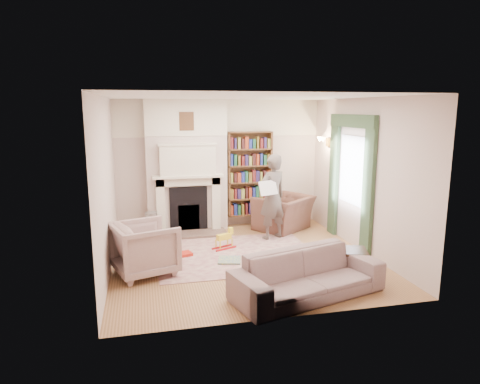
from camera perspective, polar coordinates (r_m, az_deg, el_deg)
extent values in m
plane|color=brown|center=(7.67, 0.43, -8.82)|extent=(4.50, 4.50, 0.00)
plane|color=white|center=(7.21, 0.46, 12.60)|extent=(4.50, 4.50, 0.00)
plane|color=beige|center=(9.49, -2.72, 3.75)|extent=(4.50, 0.00, 4.50)
plane|color=beige|center=(5.19, 6.22, -2.47)|extent=(4.50, 0.00, 4.50)
plane|color=beige|center=(7.14, -17.42, 0.81)|extent=(0.00, 4.50, 4.50)
plane|color=beige|center=(8.12, 16.08, 2.09)|extent=(0.00, 4.50, 4.50)
cube|color=beige|center=(9.21, -7.13, 3.46)|extent=(1.70, 0.35, 2.80)
cube|color=silver|center=(8.96, -6.91, 2.08)|extent=(1.47, 0.24, 0.05)
cube|color=black|center=(9.18, -6.87, -2.27)|extent=(0.80, 0.06, 0.96)
cube|color=silver|center=(8.93, -6.97, 4.22)|extent=(1.15, 0.18, 0.62)
cube|color=brown|center=(9.53, 1.28, 2.43)|extent=(1.00, 0.24, 1.85)
cube|color=silver|center=(8.46, 14.70, 2.84)|extent=(0.02, 0.90, 1.30)
cube|color=#344D31|center=(7.88, 16.73, 0.30)|extent=(0.07, 0.32, 2.40)
cube|color=#344D31|center=(9.10, 12.40, 1.91)|extent=(0.07, 0.32, 2.40)
cube|color=#344D31|center=(8.36, 14.74, 9.15)|extent=(0.09, 1.70, 0.24)
cube|color=beige|center=(7.84, -0.53, -8.31)|extent=(2.85, 2.20, 0.01)
imported|color=brown|center=(9.39, 5.83, -2.78)|extent=(1.50, 1.47, 0.74)
imported|color=#C0B29F|center=(7.02, -12.54, -7.35)|extent=(1.16, 1.14, 0.84)
imported|color=gray|center=(6.19, 9.03, -10.82)|extent=(2.33, 1.41, 0.64)
imported|color=#564B45|center=(8.59, 4.34, -0.68)|extent=(0.74, 0.61, 1.73)
cube|color=silver|center=(8.31, 3.78, 0.55)|extent=(0.42, 0.26, 0.28)
cylinder|color=#9A9DA1|center=(8.87, -11.69, -4.41)|extent=(0.31, 0.31, 0.55)
cube|color=gold|center=(7.50, -1.42, -9.07)|extent=(0.47, 0.47, 0.03)
cube|color=red|center=(7.81, -7.72, -8.24)|extent=(0.38, 0.30, 0.06)
cube|color=red|center=(7.35, 2.76, -9.57)|extent=(0.29, 0.25, 0.02)
cube|color=red|center=(7.16, 2.62, -10.14)|extent=(0.29, 0.26, 0.02)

